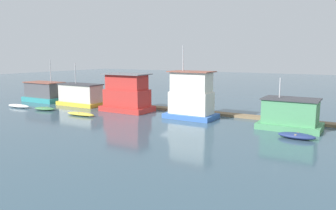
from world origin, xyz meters
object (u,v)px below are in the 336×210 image
(houseboat_red, at_px, (127,94))
(mooring_post_near_left, at_px, (89,99))
(houseboat_green, at_px, (290,115))
(mooring_post_near_right, at_px, (137,101))
(mooring_post_centre, at_px, (64,96))
(houseboat_teal, at_px, (45,92))
(houseboat_yellow, at_px, (81,95))
(dinghy_navy, at_px, (297,136))
(dinghy_yellow, at_px, (81,114))
(dinghy_green, at_px, (45,109))
(dinghy_white, at_px, (19,106))
(houseboat_blue, at_px, (191,97))

(houseboat_red, relative_size, mooring_post_near_left, 4.96)
(houseboat_green, xyz_separation_m, mooring_post_near_right, (-20.81, 2.48, -0.47))
(mooring_post_centre, bearing_deg, mooring_post_near_left, 0.00)
(houseboat_red, xyz_separation_m, mooring_post_near_left, (-9.48, 2.64, -1.54))
(houseboat_teal, height_order, houseboat_yellow, houseboat_teal)
(houseboat_green, xyz_separation_m, dinghy_navy, (1.33, -3.88, -1.17))
(houseboat_yellow, distance_m, dinghy_navy, 31.12)
(dinghy_yellow, height_order, mooring_post_centre, mooring_post_centre)
(dinghy_green, relative_size, mooring_post_centre, 2.30)
(dinghy_navy, xyz_separation_m, mooring_post_centre, (-36.81, 6.36, 0.47))
(dinghy_green, bearing_deg, dinghy_white, -174.27)
(houseboat_teal, relative_size, dinghy_green, 2.03)
(houseboat_teal, bearing_deg, dinghy_white, -69.82)
(houseboat_red, bearing_deg, dinghy_yellow, -116.84)
(dinghy_green, relative_size, mooring_post_near_left, 2.53)
(houseboat_teal, xyz_separation_m, mooring_post_near_left, (7.59, 2.07, -0.79))
(mooring_post_near_right, bearing_deg, dinghy_navy, -16.02)
(houseboat_teal, height_order, mooring_post_centre, houseboat_teal)
(mooring_post_centre, bearing_deg, houseboat_red, -10.03)
(houseboat_green, distance_m, dinghy_navy, 4.27)
(mooring_post_near_left, bearing_deg, houseboat_teal, -164.73)
(houseboat_blue, distance_m, dinghy_white, 24.99)
(houseboat_red, relative_size, mooring_post_centre, 4.50)
(mooring_post_centre, bearing_deg, dinghy_navy, -9.80)
(houseboat_red, xyz_separation_m, houseboat_green, (20.54, 0.17, -0.77))
(houseboat_teal, height_order, houseboat_blue, houseboat_blue)
(dinghy_navy, height_order, mooring_post_near_right, mooring_post_near_right)
(houseboat_red, distance_m, mooring_post_centre, 15.24)
(houseboat_green, relative_size, dinghy_green, 1.79)
(dinghy_navy, distance_m, mooring_post_centre, 37.36)
(houseboat_teal, distance_m, dinghy_white, 6.79)
(dinghy_yellow, bearing_deg, mooring_post_near_right, 72.80)
(dinghy_yellow, bearing_deg, houseboat_green, 13.79)
(houseboat_yellow, bearing_deg, houseboat_red, -2.86)
(dinghy_green, bearing_deg, mooring_post_near_right, 39.21)
(dinghy_yellow, xyz_separation_m, mooring_post_near_left, (-6.66, 8.21, 0.46))
(houseboat_teal, distance_m, houseboat_blue, 26.55)
(houseboat_blue, bearing_deg, houseboat_teal, 178.84)
(houseboat_teal, bearing_deg, houseboat_blue, -1.16)
(dinghy_green, height_order, mooring_post_near_left, mooring_post_near_left)
(dinghy_green, bearing_deg, houseboat_blue, 15.16)
(houseboat_yellow, distance_m, houseboat_red, 8.98)
(dinghy_white, relative_size, mooring_post_near_left, 3.05)
(houseboat_yellow, bearing_deg, dinghy_green, -99.66)
(dinghy_yellow, bearing_deg, houseboat_blue, 24.53)
(mooring_post_centre, xyz_separation_m, mooring_post_near_left, (5.46, 0.00, -0.07))
(houseboat_blue, xyz_separation_m, houseboat_green, (11.08, 0.13, -1.05))
(houseboat_green, bearing_deg, dinghy_green, -169.98)
(dinghy_navy, bearing_deg, houseboat_green, 108.93)
(houseboat_green, relative_size, mooring_post_near_left, 4.53)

